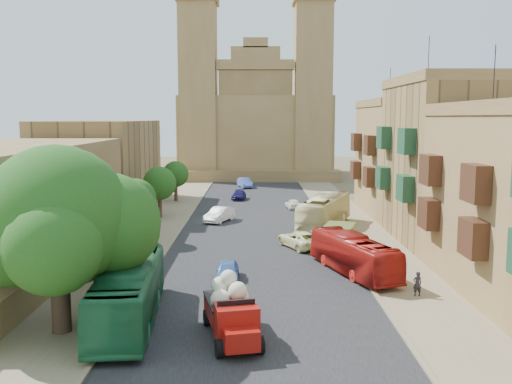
{
  "coord_description": "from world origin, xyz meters",
  "views": [
    {
      "loc": [
        -0.08,
        -22.69,
        10.36
      ],
      "look_at": [
        0.0,
        26.0,
        4.0
      ],
      "focal_mm": 40.0,
      "sensor_mm": 36.0,
      "label": 1
    }
  ],
  "objects_px": {
    "street_tree_c": "(160,184)",
    "car_blue_b": "(245,183)",
    "car_dkblue": "(239,195)",
    "pedestrian_c": "(368,261)",
    "car_white_a": "(219,215)",
    "car_white_b": "(293,204)",
    "red_truck": "(232,311)",
    "olive_pickup": "(337,241)",
    "car_blue_a": "(227,271)",
    "street_tree_d": "(176,174)",
    "ficus_tree": "(59,223)",
    "church": "(256,123)",
    "street_tree_a": "(95,237)",
    "bus_cream_east": "(325,212)",
    "car_cream": "(300,239)",
    "bus_red_east": "(354,255)",
    "pedestrian_a": "(417,284)",
    "street_tree_b": "(135,200)",
    "bus_green_north": "(129,292)"
  },
  "relations": [
    {
      "from": "ficus_tree",
      "to": "street_tree_a",
      "type": "height_order",
      "value": "ficus_tree"
    },
    {
      "from": "church",
      "to": "car_white_b",
      "type": "height_order",
      "value": "church"
    },
    {
      "from": "red_truck",
      "to": "street_tree_a",
      "type": "bearing_deg",
      "value": 134.69
    },
    {
      "from": "church",
      "to": "ficus_tree",
      "type": "bearing_deg",
      "value": -97.2
    },
    {
      "from": "street_tree_c",
      "to": "red_truck",
      "type": "height_order",
      "value": "street_tree_c"
    },
    {
      "from": "street_tree_c",
      "to": "bus_cream_east",
      "type": "bearing_deg",
      "value": -18.44
    },
    {
      "from": "red_truck",
      "to": "car_white_a",
      "type": "xyz_separation_m",
      "value": [
        -2.48,
        30.51,
        -0.65
      ]
    },
    {
      "from": "street_tree_c",
      "to": "bus_cream_east",
      "type": "relative_size",
      "value": 0.49
    },
    {
      "from": "red_truck",
      "to": "street_tree_d",
      "type": "bearing_deg",
      "value": 101.11
    },
    {
      "from": "car_white_a",
      "to": "car_cream",
      "type": "distance_m",
      "value": 13.52
    },
    {
      "from": "street_tree_c",
      "to": "red_truck",
      "type": "bearing_deg",
      "value": -75.0
    },
    {
      "from": "church",
      "to": "pedestrian_c",
      "type": "xyz_separation_m",
      "value": [
        7.5,
        -64.07,
        -8.71
      ]
    },
    {
      "from": "olive_pickup",
      "to": "car_white_a",
      "type": "xyz_separation_m",
      "value": [
        -9.88,
        13.6,
        -0.3
      ]
    },
    {
      "from": "street_tree_c",
      "to": "red_truck",
      "type": "distance_m",
      "value": 34.14
    },
    {
      "from": "red_truck",
      "to": "car_blue_a",
      "type": "xyz_separation_m",
      "value": [
        -0.68,
        9.82,
        -0.76
      ]
    },
    {
      "from": "street_tree_c",
      "to": "car_blue_b",
      "type": "height_order",
      "value": "street_tree_c"
    },
    {
      "from": "car_dkblue",
      "to": "bus_red_east",
      "type": "bearing_deg",
      "value": -71.31
    },
    {
      "from": "car_cream",
      "to": "street_tree_c",
      "type": "bearing_deg",
      "value": -70.06
    },
    {
      "from": "bus_green_north",
      "to": "bus_cream_east",
      "type": "bearing_deg",
      "value": 58.11
    },
    {
      "from": "ficus_tree",
      "to": "car_white_b",
      "type": "bearing_deg",
      "value": 70.12
    },
    {
      "from": "car_white_a",
      "to": "pedestrian_c",
      "type": "relative_size",
      "value": 2.72
    },
    {
      "from": "street_tree_d",
      "to": "car_dkblue",
      "type": "distance_m",
      "value": 8.42
    },
    {
      "from": "church",
      "to": "car_blue_a",
      "type": "xyz_separation_m",
      "value": [
        -1.86,
        -65.71,
        -8.9
      ]
    },
    {
      "from": "ficus_tree",
      "to": "car_blue_a",
      "type": "xyz_separation_m",
      "value": [
        7.56,
        8.9,
        -4.79
      ]
    },
    {
      "from": "car_white_a",
      "to": "church",
      "type": "bearing_deg",
      "value": 107.8
    },
    {
      "from": "red_truck",
      "to": "car_blue_b",
      "type": "relative_size",
      "value": 1.31
    },
    {
      "from": "church",
      "to": "street_tree_d",
      "type": "distance_m",
      "value": 32.79
    },
    {
      "from": "car_white_b",
      "to": "pedestrian_a",
      "type": "bearing_deg",
      "value": 90.03
    },
    {
      "from": "car_dkblue",
      "to": "pedestrian_c",
      "type": "relative_size",
      "value": 2.43
    },
    {
      "from": "church",
      "to": "bus_red_east",
      "type": "xyz_separation_m",
      "value": [
        6.5,
        -64.23,
        -8.22
      ]
    },
    {
      "from": "red_truck",
      "to": "olive_pickup",
      "type": "xyz_separation_m",
      "value": [
        7.4,
        16.91,
        -0.35
      ]
    },
    {
      "from": "church",
      "to": "car_white_b",
      "type": "distance_m",
      "value": 38.12
    },
    {
      "from": "car_white_a",
      "to": "car_white_b",
      "type": "xyz_separation_m",
      "value": [
        7.91,
        8.21,
        -0.16
      ]
    },
    {
      "from": "car_blue_a",
      "to": "car_cream",
      "type": "distance_m",
      "value": 10.68
    },
    {
      "from": "street_tree_a",
      "to": "bus_cream_east",
      "type": "relative_size",
      "value": 0.41
    },
    {
      "from": "red_truck",
      "to": "car_white_b",
      "type": "distance_m",
      "value": 39.1
    },
    {
      "from": "street_tree_d",
      "to": "car_blue_b",
      "type": "relative_size",
      "value": 1.17
    },
    {
      "from": "car_white_b",
      "to": "car_white_a",
      "type": "bearing_deg",
      "value": 37.02
    },
    {
      "from": "ficus_tree",
      "to": "red_truck",
      "type": "bearing_deg",
      "value": -6.37
    },
    {
      "from": "car_dkblue",
      "to": "bus_cream_east",
      "type": "bearing_deg",
      "value": -60.44
    },
    {
      "from": "church",
      "to": "car_cream",
      "type": "height_order",
      "value": "church"
    },
    {
      "from": "street_tree_c",
      "to": "bus_green_north",
      "type": "bearing_deg",
      "value": -83.48
    },
    {
      "from": "street_tree_d",
      "to": "bus_cream_east",
      "type": "distance_m",
      "value": 24.12
    },
    {
      "from": "street_tree_d",
      "to": "car_blue_b",
      "type": "distance_m",
      "value": 16.53
    },
    {
      "from": "church",
      "to": "olive_pickup",
      "type": "height_order",
      "value": "church"
    },
    {
      "from": "car_cream",
      "to": "pedestrian_a",
      "type": "xyz_separation_m",
      "value": [
        5.88,
        -12.59,
        0.08
      ]
    },
    {
      "from": "street_tree_a",
      "to": "red_truck",
      "type": "distance_m",
      "value": 12.64
    },
    {
      "from": "church",
      "to": "bus_cream_east",
      "type": "height_order",
      "value": "church"
    },
    {
      "from": "ficus_tree",
      "to": "church",
      "type": "bearing_deg",
      "value": 82.8
    },
    {
      "from": "olive_pickup",
      "to": "street_tree_b",
      "type": "bearing_deg",
      "value": 166.14
    }
  ]
}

